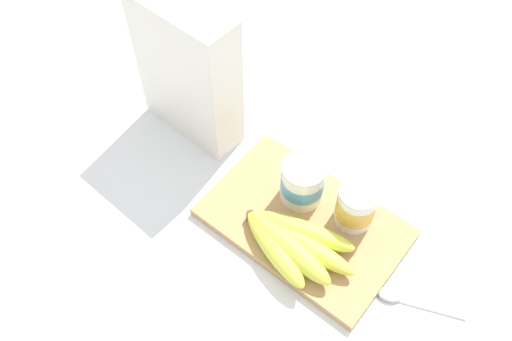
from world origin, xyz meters
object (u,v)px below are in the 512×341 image
at_px(banana_bunch, 292,242).
at_px(spoon, 407,299).
at_px(cereal_box, 188,71).
at_px(yogurt_cup_back, 356,206).
at_px(yogurt_cup_front, 303,182).
at_px(cutting_board, 304,222).

height_order(banana_bunch, spoon, banana_bunch).
height_order(cereal_box, spoon, cereal_box).
height_order(cereal_box, banana_bunch, cereal_box).
bearing_deg(banana_bunch, spoon, 13.54).
height_order(cereal_box, yogurt_cup_back, cereal_box).
xyz_separation_m(cereal_box, spoon, (0.48, -0.06, -0.13)).
height_order(yogurt_cup_front, spoon, yogurt_cup_front).
relative_size(yogurt_cup_front, yogurt_cup_back, 1.01).
bearing_deg(banana_bunch, yogurt_cup_front, 117.99).
bearing_deg(yogurt_cup_front, yogurt_cup_back, 10.18).
distance_m(cutting_board, banana_bunch, 0.06).
bearing_deg(cereal_box, yogurt_cup_back, -177.18).
bearing_deg(spoon, yogurt_cup_back, 156.43).
distance_m(cutting_board, spoon, 0.20).
bearing_deg(yogurt_cup_front, cereal_box, 176.95).
xyz_separation_m(cereal_box, yogurt_cup_back, (0.35, 0.00, -0.08)).
height_order(cutting_board, yogurt_cup_back, yogurt_cup_back).
bearing_deg(cutting_board, yogurt_cup_front, 132.44).
relative_size(yogurt_cup_front, banana_bunch, 0.41).
distance_m(cereal_box, yogurt_cup_back, 0.36).
bearing_deg(yogurt_cup_back, yogurt_cup_front, -169.82).
bearing_deg(yogurt_cup_back, cutting_board, -138.84).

